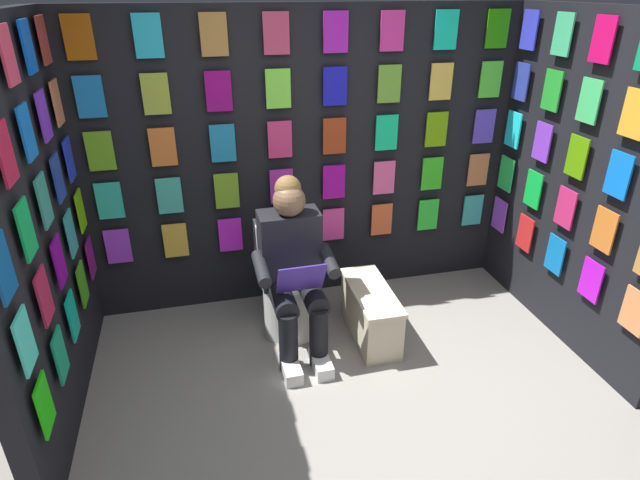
% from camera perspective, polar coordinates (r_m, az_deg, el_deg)
% --- Properties ---
extents(ground_plane, '(30.00, 30.00, 0.00)m').
position_cam_1_polar(ground_plane, '(3.02, 6.78, -22.82)').
color(ground_plane, gray).
extents(display_wall_back, '(3.28, 0.14, 2.17)m').
position_cam_1_polar(display_wall_back, '(3.93, -1.60, 8.59)').
color(display_wall_back, black).
rests_on(display_wall_back, ground).
extents(display_wall_left, '(0.14, 1.78, 2.17)m').
position_cam_1_polar(display_wall_left, '(3.84, 26.53, 5.37)').
color(display_wall_left, black).
rests_on(display_wall_left, ground).
extents(display_wall_right, '(0.14, 1.78, 2.17)m').
position_cam_1_polar(display_wall_right, '(3.09, -28.52, 0.30)').
color(display_wall_right, black).
rests_on(display_wall_right, ground).
extents(toilet, '(0.41, 0.56, 0.77)m').
position_cam_1_polar(toilet, '(3.76, -3.51, -5.05)').
color(toilet, white).
rests_on(toilet, ground).
extents(person_reading, '(0.53, 0.69, 1.19)m').
position_cam_1_polar(person_reading, '(3.43, -2.88, -3.03)').
color(person_reading, black).
rests_on(person_reading, ground).
extents(comic_longbox_near, '(0.28, 0.69, 0.38)m').
position_cam_1_polar(comic_longbox_near, '(3.73, 5.52, -7.91)').
color(comic_longbox_near, beige).
rests_on(comic_longbox_near, ground).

